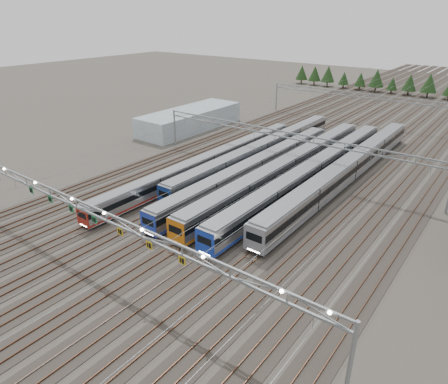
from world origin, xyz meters
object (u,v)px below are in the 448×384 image
Objects in this scene: gantry_mid at (285,140)px; gantry_near at (106,219)px; train_b at (261,151)px; train_f at (348,169)px; train_a at (209,162)px; train_d at (288,167)px; west_shed at (190,119)px; gantry_far at (369,100)px; train_c at (255,169)px; train_e at (313,172)px.

gantry_near is at bearing -90.07° from gantry_mid.
train_f is (18.00, 0.11, 0.17)m from train_b.
train_a is 14.73m from train_d.
west_shed is (-34.32, 52.52, -4.62)m from gantry_near.
gantry_far is at bearing 92.71° from train_d.
train_f reaches higher than train_d.
train_c is at bearing -139.74° from train_d.
gantry_near is (-2.30, -37.50, 4.85)m from train_d.
gantry_mid is at bearing 37.05° from train_a.
gantry_near is (2.20, -33.69, 4.95)m from train_c.
train_c is 0.85× the size of train_f.
train_f is 46.59m from west_shed.
train_d is 10.58m from train_f.
train_b is 0.91× the size of train_f.
train_e is at bearing 79.98° from gantry_near.
west_shed reaches higher than train_e.
train_d is (9.00, -5.44, 0.11)m from train_b.
gantry_near reaches higher than train_c.
gantry_near reaches higher than train_d.
train_a is 0.95× the size of train_d.
train_b is at bearing 161.60° from train_e.
gantry_mid is 1.00× the size of gantry_far.
gantry_near reaches higher than train_f.
train_d reaches higher than train_e.
gantry_near reaches higher than train_e.
train_a is at bearing -156.47° from train_d.
train_d is 39.58m from west_shed.
train_b is 0.93× the size of train_e.
gantry_mid is at bearing -19.84° from west_shed.
train_a is at bearing -153.07° from train_f.
train_a is 1.07× the size of train_c.
train_c is 0.89× the size of train_d.
train_f is (9.00, 5.55, 0.06)m from train_d.
west_shed is (-34.37, 12.40, -3.92)m from gantry_mid.
train_a is 0.98× the size of gantry_near.
train_d is at bearing -22.30° from west_shed.
gantry_far reaches higher than train_d.
train_f is 44.77m from gantry_near.
gantry_mid is (6.75, -2.83, 4.26)m from train_b.
train_a is 33.95m from gantry_near.
train_a is at bearing 109.51° from gantry_near.
train_b is 18.00m from train_f.
train_f is 1.08× the size of gantry_near.
gantry_mid reaches higher than train_b.
train_e reaches higher than train_c.
train_b is 10.29m from train_c.
train_d is 37.88m from gantry_near.
train_e is 39.36m from gantry_near.
train_c is at bearing 12.93° from train_a.
gantry_near reaches higher than west_shed.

